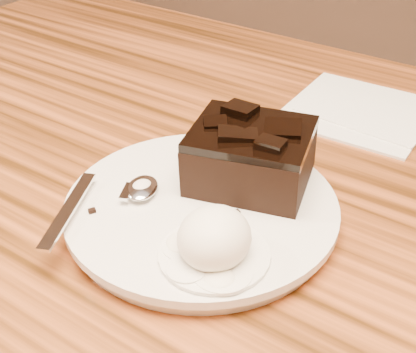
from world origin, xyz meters
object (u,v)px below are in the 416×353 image
Objects in this scene: brownie at (250,159)px; plate at (201,211)px; ice_cream_scoop at (214,238)px; spoon at (142,190)px; napkin at (359,110)px.

plate is at bearing -108.77° from brownie.
plate is 4.05× the size of ice_cream_scoop.
spoon is (-0.10, 0.03, -0.01)m from ice_cream_scoop.
plate is at bearing 133.21° from ice_cream_scoop.
ice_cream_scoop is 0.32m from napkin.
brownie is 0.11m from ice_cream_scoop.
ice_cream_scoop is at bearing -46.79° from plate.
napkin is at bearing 85.62° from brownie.
plate is 0.05m from spoon.
ice_cream_scoop is at bearing -73.00° from brownie.
ice_cream_scoop is 0.38× the size of napkin.
brownie is 0.65× the size of napkin.
ice_cream_scoop is 0.10m from spoon.
spoon is at bearing -106.08° from napkin.
brownie is 0.22m from napkin.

